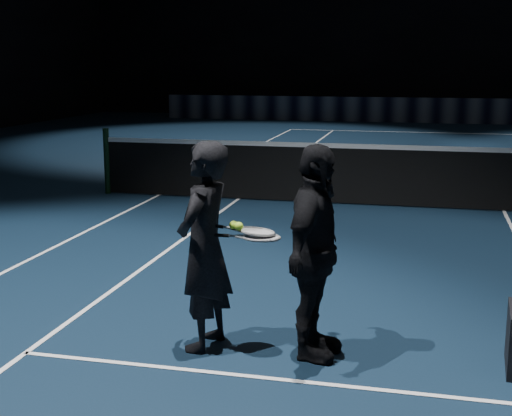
{
  "coord_description": "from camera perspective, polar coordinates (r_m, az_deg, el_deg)",
  "views": [
    {
      "loc": [
        -1.18,
        -10.99,
        2.21
      ],
      "look_at": [
        -2.4,
        -5.93,
        1.13
      ],
      "focal_mm": 50.0,
      "sensor_mm": 36.0,
      "label": 1
    }
  ],
  "objects": [
    {
      "name": "player_b",
      "position": [
        5.31,
        4.68,
        -3.6
      ],
      "size": [
        0.52,
        1.0,
        1.63
      ],
      "primitive_type": "imported",
      "rotation": [
        0.0,
        0.0,
        1.44
      ],
      "color": "black",
      "rests_on": "floor"
    },
    {
      "name": "player_a",
      "position": [
        5.49,
        -4.16,
        -3.1
      ],
      "size": [
        0.48,
        0.65,
        1.63
      ],
      "primitive_type": "imported",
      "rotation": [
        0.0,
        0.0,
        -1.73
      ],
      "color": "black",
      "rests_on": "floor"
    },
    {
      "name": "tennis_balls",
      "position": [
        5.38,
        -1.57,
        -1.24
      ],
      "size": [
        0.12,
        0.1,
        0.12
      ],
      "primitive_type": null,
      "color": "#BBE831",
      "rests_on": "racket_upper"
    },
    {
      "name": "net_tape",
      "position": [
        11.13,
        19.54,
        4.36
      ],
      "size": [
        12.8,
        0.03,
        0.07
      ],
      "primitive_type": "cube",
      "color": "white",
      "rests_on": "net_mesh"
    },
    {
      "name": "floor",
      "position": [
        11.27,
        19.22,
        -0.26
      ],
      "size": [
        36.0,
        36.0,
        0.0
      ],
      "primitive_type": "plane",
      "color": "black",
      "rests_on": "ground"
    },
    {
      "name": "net_post_left",
      "position": [
        12.28,
        -11.84,
        3.7
      ],
      "size": [
        0.1,
        0.1,
        1.1
      ],
      "primitive_type": "cylinder",
      "color": "black",
      "rests_on": "floor"
    },
    {
      "name": "racket_lower",
      "position": [
        5.35,
        0.45,
        -2.38
      ],
      "size": [
        0.68,
        0.23,
        0.03
      ],
      "primitive_type": null,
      "rotation": [
        0.0,
        0.0,
        0.02
      ],
      "color": "black",
      "rests_on": "player_a"
    },
    {
      "name": "racket_upper",
      "position": [
        5.39,
        0.02,
        -1.89
      ],
      "size": [
        0.7,
        0.28,
        0.1
      ],
      "primitive_type": null,
      "rotation": [
        0.0,
        0.1,
        0.09
      ],
      "color": "black",
      "rests_on": "player_b"
    },
    {
      "name": "court_lines",
      "position": [
        11.27,
        19.22,
        -0.24
      ],
      "size": [
        10.98,
        23.78,
        0.01
      ],
      "primitive_type": null,
      "color": "white",
      "rests_on": "floor"
    },
    {
      "name": "net_mesh",
      "position": [
        11.19,
        19.37,
        2.0
      ],
      "size": [
        12.8,
        0.02,
        0.86
      ],
      "primitive_type": "cube",
      "color": "black",
      "rests_on": "floor"
    },
    {
      "name": "sponsor_backdrop",
      "position": [
        26.57,
        16.13,
        7.47
      ],
      "size": [
        22.0,
        0.15,
        0.9
      ],
      "primitive_type": "cube",
      "color": "black",
      "rests_on": "floor"
    }
  ]
}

